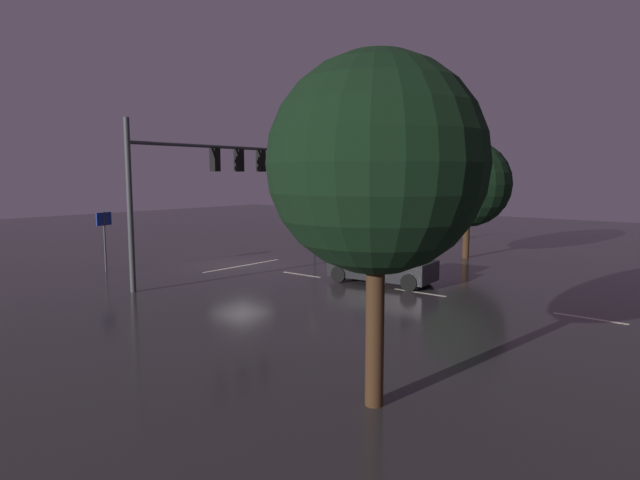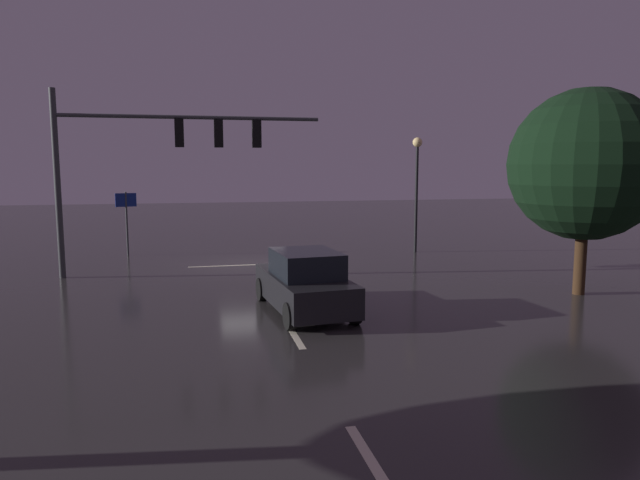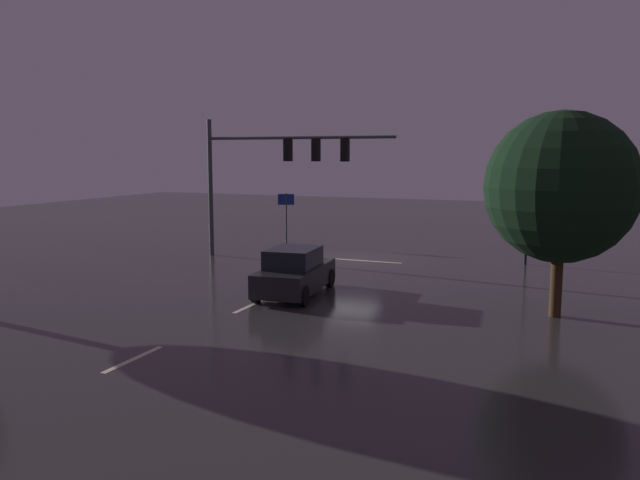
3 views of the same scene
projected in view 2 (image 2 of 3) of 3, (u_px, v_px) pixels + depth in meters
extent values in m
plane|color=#2D2B2B|center=(251.00, 264.00, 23.18)|extent=(80.00, 80.00, 0.00)
cylinder|color=#383A3D|center=(57.00, 185.00, 19.97)|extent=(0.22, 0.22, 6.62)
cylinder|color=#383A3D|center=(192.00, 117.00, 20.67)|extent=(9.33, 0.14, 0.14)
cube|color=black|center=(179.00, 133.00, 20.64)|extent=(0.32, 0.36, 1.00)
sphere|color=red|center=(179.00, 125.00, 20.79)|extent=(0.20, 0.20, 0.20)
sphere|color=black|center=(179.00, 133.00, 20.83)|extent=(0.20, 0.20, 0.20)
sphere|color=black|center=(180.00, 142.00, 20.87)|extent=(0.20, 0.20, 0.20)
cube|color=black|center=(219.00, 134.00, 20.95)|extent=(0.32, 0.36, 1.00)
sphere|color=red|center=(218.00, 125.00, 21.09)|extent=(0.20, 0.20, 0.20)
sphere|color=black|center=(218.00, 134.00, 21.13)|extent=(0.20, 0.20, 0.20)
sphere|color=black|center=(219.00, 143.00, 21.17)|extent=(0.20, 0.20, 0.20)
cube|color=black|center=(257.00, 134.00, 21.25)|extent=(0.32, 0.36, 1.00)
sphere|color=red|center=(256.00, 126.00, 21.39)|extent=(0.20, 0.20, 0.20)
sphere|color=black|center=(256.00, 134.00, 21.43)|extent=(0.20, 0.20, 0.20)
sphere|color=black|center=(256.00, 143.00, 21.47)|extent=(0.20, 0.20, 0.20)
cube|color=beige|center=(263.00, 284.00, 19.31)|extent=(0.16, 2.20, 0.01)
cube|color=beige|center=(294.00, 335.00, 13.50)|extent=(0.16, 2.20, 0.01)
cube|color=beige|center=(372.00, 462.00, 7.70)|extent=(0.16, 2.20, 0.01)
cube|color=beige|center=(252.00, 265.00, 23.04)|extent=(5.00, 0.16, 0.01)
cube|color=black|center=(304.00, 289.00, 15.63)|extent=(2.21, 4.46, 0.80)
cube|color=black|center=(306.00, 264.00, 15.35)|extent=(1.80, 2.25, 0.68)
cylinder|color=black|center=(262.00, 289.00, 16.91)|extent=(0.29, 0.70, 0.68)
cylinder|color=black|center=(316.00, 286.00, 17.43)|extent=(0.29, 0.70, 0.68)
cylinder|color=black|center=(290.00, 316.00, 13.90)|extent=(0.29, 0.70, 0.68)
cylinder|color=black|center=(354.00, 311.00, 14.42)|extent=(0.29, 0.70, 0.68)
sphere|color=#F9EFC6|center=(264.00, 275.00, 17.42)|extent=(0.20, 0.20, 0.20)
sphere|color=#F9EFC6|center=(305.00, 272.00, 17.82)|extent=(0.20, 0.20, 0.20)
cylinder|color=black|center=(416.00, 200.00, 26.18)|extent=(0.14, 0.14, 4.84)
sphere|color=#F9D88C|center=(417.00, 142.00, 25.84)|extent=(0.44, 0.44, 0.44)
cylinder|color=#383A3D|center=(127.00, 224.00, 25.42)|extent=(0.09, 0.09, 2.82)
cube|color=navy|center=(126.00, 200.00, 25.28)|extent=(0.88, 0.31, 0.60)
cylinder|color=#382314|center=(580.00, 258.00, 17.66)|extent=(0.36, 0.36, 2.28)
sphere|color=black|center=(586.00, 165.00, 17.29)|extent=(4.60, 4.60, 4.60)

